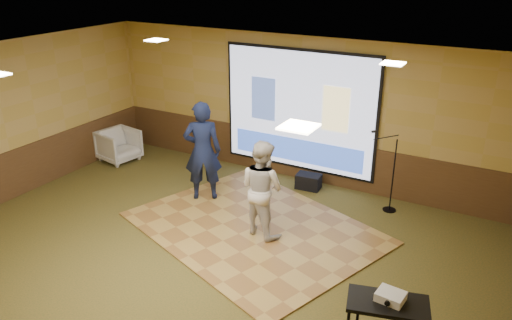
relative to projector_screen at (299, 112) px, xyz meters
The scene contains 15 objects.
ground 3.74m from the projector_screen, 90.00° to the right, with size 9.00×9.00×0.00m, color #353D1B.
room_shell 3.49m from the projector_screen, 90.00° to the right, with size 9.04×7.04×3.02m.
wainscot_back 1.00m from the projector_screen, 90.00° to the left, with size 9.00×0.04×0.95m, color #472D17.
wainscot_left 5.73m from the projector_screen, 142.51° to the right, with size 0.04×7.00×0.95m, color #472D17.
projector_screen is the anchor object (origin of this frame).
downlight_nw 3.12m from the projector_screen, 143.35° to the right, with size 0.32×0.32×0.02m, color beige.
downlight_ne 3.12m from the projector_screen, 36.65° to the right, with size 0.32×0.32×0.02m, color beige.
downlight_se 5.61m from the projector_screen, 65.98° to the right, with size 0.32×0.32×0.02m, color beige.
dance_floor 2.74m from the projector_screen, 83.87° to the right, with size 4.04×3.08×0.03m, color olive.
player_left 2.17m from the projector_screen, 123.60° to the right, with size 0.71×0.46×1.94m, color #131B3C.
player_right 2.50m from the projector_screen, 79.39° to the right, with size 0.81×0.63×1.66m, color beige.
projector 5.33m from the projector_screen, 54.38° to the right, with size 0.30×0.25×0.10m, color silver.
mic_stand 2.35m from the projector_screen, 13.17° to the right, with size 0.60×0.25×1.53m.
banquet_chair 4.29m from the projector_screen, 164.79° to the right, with size 0.79×0.81×0.74m, color gray.
duffel_bag 1.43m from the projector_screen, 38.73° to the right, with size 0.49×0.32×0.30m, color black.
Camera 1 is at (3.97, -5.50, 4.44)m, focal length 35.00 mm.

